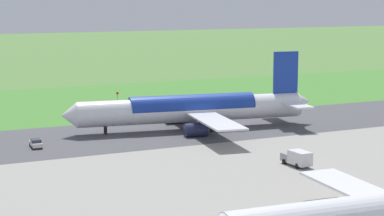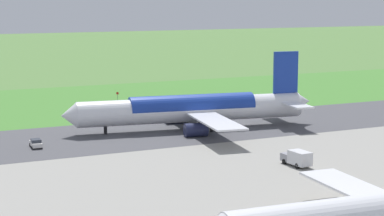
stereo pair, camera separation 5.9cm
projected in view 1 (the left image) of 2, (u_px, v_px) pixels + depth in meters
The scene contains 8 objects.
ground_plane at pixel (240, 125), 147.96m from camera, with size 800.00×800.00×0.00m, color #547F3D.
runway_asphalt at pixel (240, 125), 147.96m from camera, with size 600.00×29.41×0.06m, color #47474C.
grass_verge_foreground at pixel (170, 101), 182.27m from camera, with size 600.00×80.00×0.04m, color #478534.
airliner_main at pixel (194, 109), 142.54m from camera, with size 54.07×44.41×15.88m.
service_car_followme at pixel (36, 143), 125.45m from camera, with size 2.12×4.30×1.62m.
service_truck_fuel at pixel (297, 158), 111.54m from camera, with size 2.69×5.95×2.65m.
no_stopping_sign at pixel (117, 97), 177.81m from camera, with size 0.60×0.10×2.94m.
traffic_cone_orange at pixel (103, 103), 176.92m from camera, with size 0.40×0.40×0.55m, color orange.
Camera 1 is at (71.22, 127.27, 27.29)m, focal length 64.06 mm.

